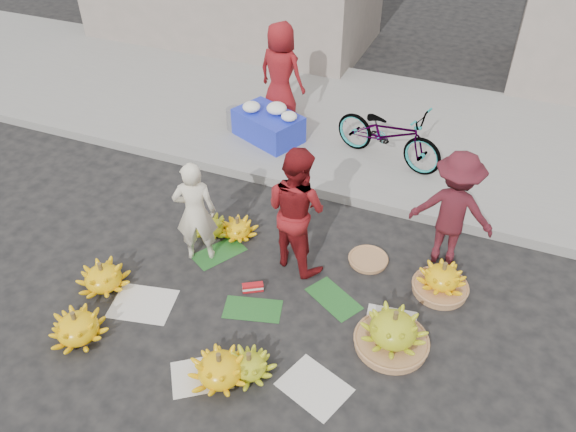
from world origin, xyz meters
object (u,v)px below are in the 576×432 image
at_px(banana_bunch_4, 393,331).
at_px(vendor_cream, 195,212).
at_px(bicycle, 389,134).
at_px(flower_table, 269,124).
at_px(banana_bunch_0, 103,277).

bearing_deg(banana_bunch_4, vendor_cream, 169.44).
bearing_deg(bicycle, banana_bunch_4, -148.74).
distance_m(vendor_cream, bicycle, 3.30).
bearing_deg(banana_bunch_4, flower_table, 131.12).
height_order(banana_bunch_4, flower_table, flower_table).
xyz_separation_m(banana_bunch_0, flower_table, (0.49, 3.70, 0.21)).
relative_size(vendor_cream, flower_table, 1.12).
distance_m(flower_table, bicycle, 1.93).
bearing_deg(bicycle, banana_bunch_0, 163.16).
xyz_separation_m(banana_bunch_0, bicycle, (2.40, 3.77, 0.41)).
xyz_separation_m(flower_table, bicycle, (1.92, 0.07, 0.21)).
bearing_deg(banana_bunch_4, bicycle, 105.59).
distance_m(banana_bunch_4, flower_table, 4.34).
bearing_deg(vendor_cream, flower_table, -109.09).
distance_m(banana_bunch_4, vendor_cream, 2.65).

